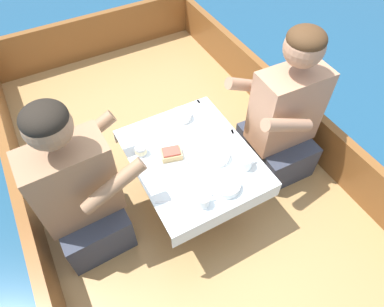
# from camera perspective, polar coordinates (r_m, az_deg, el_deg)

# --- Properties ---
(ground_plane) EXTENTS (60.00, 60.00, 0.00)m
(ground_plane) POSITION_cam_1_polar(r_m,az_deg,el_deg) (2.49, -0.50, -9.78)
(ground_plane) COLOR navy
(boat_deck) EXTENTS (1.92, 3.60, 0.28)m
(boat_deck) POSITION_cam_1_polar(r_m,az_deg,el_deg) (2.37, -0.52, -8.11)
(boat_deck) COLOR #A87F4C
(boat_deck) RESTS_ON ground_plane
(gunwale_port) EXTENTS (0.06, 3.60, 0.33)m
(gunwale_port) POSITION_cam_1_polar(r_m,az_deg,el_deg) (2.07, -24.56, -13.53)
(gunwale_port) COLOR brown
(gunwale_port) RESTS_ON boat_deck
(gunwale_starboard) EXTENTS (0.06, 3.60, 0.33)m
(gunwale_starboard) POSITION_cam_1_polar(r_m,az_deg,el_deg) (2.53, 18.31, 4.55)
(gunwale_starboard) COLOR brown
(gunwale_starboard) RESTS_ON boat_deck
(bow_coaming) EXTENTS (1.80, 0.06, 0.38)m
(bow_coaming) POSITION_cam_1_polar(r_m,az_deg,el_deg) (3.38, -15.75, 18.47)
(bow_coaming) COLOR brown
(bow_coaming) RESTS_ON boat_deck
(cockpit_table) EXTENTS (0.64, 0.78, 0.41)m
(cockpit_table) POSITION_cam_1_polar(r_m,az_deg,el_deg) (1.93, 0.00, -1.21)
(cockpit_table) COLOR #B2B2B7
(cockpit_table) RESTS_ON boat_deck
(person_port) EXTENTS (0.53, 0.45, 1.00)m
(person_port) POSITION_cam_1_polar(r_m,az_deg,el_deg) (1.85, -18.25, -6.22)
(person_port) COLOR #333847
(person_port) RESTS_ON boat_deck
(person_starboard) EXTENTS (0.53, 0.45, 1.02)m
(person_starboard) POSITION_cam_1_polar(r_m,az_deg,el_deg) (2.15, 14.92, 5.55)
(person_starboard) COLOR #333847
(person_starboard) RESTS_ON boat_deck
(plate_sandwich) EXTENTS (0.21, 0.21, 0.01)m
(plate_sandwich) POSITION_cam_1_polar(r_m,az_deg,el_deg) (1.89, -3.46, -0.54)
(plate_sandwich) COLOR white
(plate_sandwich) RESTS_ON cockpit_table
(plate_bread) EXTENTS (0.16, 0.16, 0.01)m
(plate_bread) POSITION_cam_1_polar(r_m,az_deg,el_deg) (1.79, 0.41, -4.26)
(plate_bread) COLOR white
(plate_bread) RESTS_ON cockpit_table
(sandwich) EXTENTS (0.13, 0.11, 0.05)m
(sandwich) POSITION_cam_1_polar(r_m,az_deg,el_deg) (1.87, -3.49, -0.01)
(sandwich) COLOR tan
(sandwich) RESTS_ON plate_sandwich
(bowl_port_near) EXTENTS (0.14, 0.14, 0.04)m
(bowl_port_near) POSITION_cam_1_polar(r_m,az_deg,el_deg) (1.87, 4.13, -0.25)
(bowl_port_near) COLOR white
(bowl_port_near) RESTS_ON cockpit_table
(bowl_starboard_near) EXTENTS (0.12, 0.12, 0.04)m
(bowl_starboard_near) POSITION_cam_1_polar(r_m,az_deg,el_deg) (2.08, -1.80, 6.35)
(bowl_starboard_near) COLOR white
(bowl_starboard_near) RESTS_ON cockpit_table
(bowl_center_far) EXTENTS (0.15, 0.15, 0.04)m
(bowl_center_far) POSITION_cam_1_polar(r_m,az_deg,el_deg) (1.76, 5.67, -5.25)
(bowl_center_far) COLOR white
(bowl_center_far) RESTS_ON cockpit_table
(coffee_cup_port) EXTENTS (0.10, 0.07, 0.06)m
(coffee_cup_port) POSITION_cam_1_polar(r_m,az_deg,el_deg) (1.69, 1.84, -7.82)
(coffee_cup_port) COLOR white
(coffee_cup_port) RESTS_ON cockpit_table
(coffee_cup_starboard) EXTENTS (0.11, 0.08, 0.07)m
(coffee_cup_starboard) POSITION_cam_1_polar(r_m,az_deg,el_deg) (1.84, 8.89, -1.40)
(coffee_cup_starboard) COLOR white
(coffee_cup_starboard) RESTS_ON cockpit_table
(tin_can) EXTENTS (0.07, 0.07, 0.05)m
(tin_can) POSITION_cam_1_polar(r_m,az_deg,el_deg) (1.91, -8.53, 0.55)
(tin_can) COLOR silver
(tin_can) RESTS_ON cockpit_table
(utensil_fork_starboard) EXTENTS (0.02, 0.17, 0.00)m
(utensil_fork_starboard) POSITION_cam_1_polar(r_m,az_deg,el_deg) (2.17, 1.72, 7.84)
(utensil_fork_starboard) COLOR silver
(utensil_fork_starboard) RESTS_ON cockpit_table
(utensil_spoon_center) EXTENTS (0.15, 0.11, 0.01)m
(utensil_spoon_center) POSITION_cam_1_polar(r_m,az_deg,el_deg) (2.09, 2.71, 5.71)
(utensil_spoon_center) COLOR silver
(utensil_spoon_center) RESTS_ON cockpit_table
(utensil_knife_port) EXTENTS (0.16, 0.08, 0.00)m
(utensil_knife_port) POSITION_cam_1_polar(r_m,az_deg,el_deg) (1.72, -3.34, -7.97)
(utensil_knife_port) COLOR silver
(utensil_knife_port) RESTS_ON cockpit_table
(utensil_fork_port) EXTENTS (0.07, 0.17, 0.00)m
(utensil_fork_port) POSITION_cam_1_polar(r_m,az_deg,el_deg) (2.00, 7.12, 2.60)
(utensil_fork_port) COLOR silver
(utensil_fork_port) RESTS_ON cockpit_table
(utensil_spoon_port) EXTENTS (0.09, 0.16, 0.01)m
(utensil_spoon_port) POSITION_cam_1_polar(r_m,az_deg,el_deg) (1.99, 1.78, 2.91)
(utensil_spoon_port) COLOR silver
(utensil_spoon_port) RESTS_ON cockpit_table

